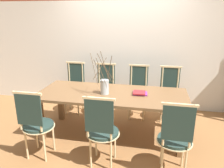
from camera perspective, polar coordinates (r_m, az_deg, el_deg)
The scene contains 12 objects.
ground_plane at distance 3.71m, azimuth 0.00°, elevation -13.00°, with size 16.00×16.00×0.00m, color olive.
wall_rear at distance 4.49m, azimuth 3.45°, elevation 13.91°, with size 12.00×0.06×3.20m.
dining_table at distance 3.43m, azimuth 0.00°, elevation -3.87°, with size 2.31×0.96×0.73m.
chair_near_leftend at distance 3.10m, azimuth -19.26°, elevation -9.43°, with size 0.43×0.43×1.00m.
chair_near_left at distance 2.78m, azimuth -2.67°, elevation -11.69°, with size 0.43×0.43×1.00m.
chair_near_center at distance 2.72m, azimuth 16.21°, elevation -13.09°, with size 0.43×0.43×1.00m.
chair_far_leftend at distance 4.43m, azimuth -9.81°, elevation -0.51°, with size 0.43×0.43×1.00m.
chair_far_left at distance 4.24m, azimuth -1.89°, elevation -1.05°, with size 0.43×0.43×1.00m.
chair_far_center at distance 4.15m, azimuth 6.74°, elevation -1.61°, with size 0.43×0.43×1.00m.
chair_far_right at distance 4.15m, azimuth 14.77°, elevation -2.10°, with size 0.43×0.43×1.00m.
vase_centerpiece at distance 3.33m, azimuth -1.97°, elevation -0.52°, with size 0.39×0.41×0.67m.
book_stack at distance 3.38m, azimuth 7.23°, elevation -2.35°, with size 0.23×0.20×0.04m.
Camera 1 is at (0.64, -3.13, 1.89)m, focal length 35.00 mm.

